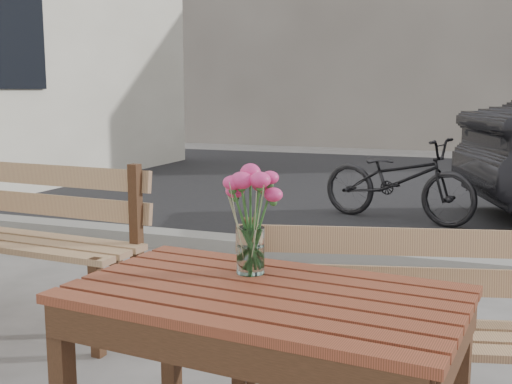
% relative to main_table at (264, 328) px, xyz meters
% --- Properties ---
extents(street, '(30.00, 8.12, 0.12)m').
position_rel_main_table_xyz_m(street, '(0.21, 4.99, -0.56)').
color(street, black).
rests_on(street, ground).
extents(main_table, '(1.21, 0.78, 0.71)m').
position_rel_main_table_xyz_m(main_table, '(0.00, 0.00, 0.00)').
color(main_table, '#592C17').
rests_on(main_table, ground).
extents(main_bench, '(1.39, 0.71, 0.83)m').
position_rel_main_table_xyz_m(main_bench, '(0.36, 0.60, -0.09)').
color(main_bench, '#926A4B').
rests_on(main_bench, ground).
extents(main_vase, '(0.19, 0.19, 0.35)m').
position_rel_main_table_xyz_m(main_vase, '(-0.10, 0.15, 0.34)').
color(main_vase, white).
rests_on(main_vase, main_table).
extents(second_bench, '(1.53, 0.55, 0.93)m').
position_rel_main_table_xyz_m(second_bench, '(-1.82, 1.11, -0.03)').
color(second_bench, '#926A4B').
rests_on(second_bench, ground).
extents(bicycle, '(1.68, 0.97, 0.83)m').
position_rel_main_table_xyz_m(bicycle, '(-0.27, 4.65, -0.17)').
color(bicycle, black).
rests_on(bicycle, ground).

